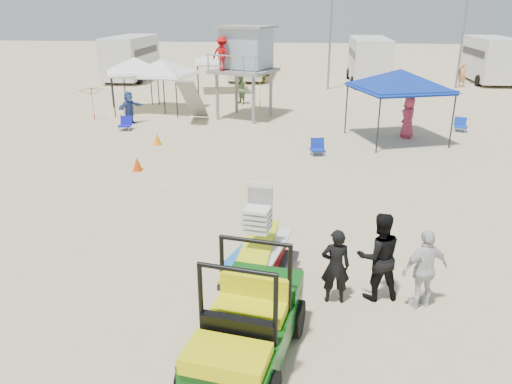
# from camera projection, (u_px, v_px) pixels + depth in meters

# --- Properties ---
(ground) EXTENTS (140.00, 140.00, 0.00)m
(ground) POSITION_uv_depth(u_px,v_px,m) (215.00, 306.00, 9.86)
(ground) COLOR beige
(ground) RESTS_ON ground
(utility_cart) EXTENTS (1.76, 2.84, 2.01)m
(utility_cart) POSITION_uv_depth(u_px,v_px,m) (245.00, 316.00, 7.95)
(utility_cart) COLOR #0B480F
(utility_cart) RESTS_ON ground
(surf_trailer) EXTENTS (1.55, 2.41, 2.04)m
(surf_trailer) POSITION_uv_depth(u_px,v_px,m) (260.00, 253.00, 10.16)
(surf_trailer) COLOR black
(surf_trailer) RESTS_ON ground
(man_left) EXTENTS (0.60, 0.41, 1.57)m
(man_left) POSITION_uv_depth(u_px,v_px,m) (335.00, 266.00, 9.75)
(man_left) COLOR black
(man_left) RESTS_ON ground
(man_mid) EXTENTS (1.02, 0.86, 1.84)m
(man_mid) POSITION_uv_depth(u_px,v_px,m) (379.00, 256.00, 9.85)
(man_mid) COLOR black
(man_mid) RESTS_ON ground
(man_right) EXTENTS (1.04, 0.74, 1.64)m
(man_right) POSITION_uv_depth(u_px,v_px,m) (425.00, 269.00, 9.57)
(man_right) COLOR silver
(man_right) RESTS_ON ground
(lifeguard_tower) EXTENTS (3.57, 3.57, 4.46)m
(lifeguard_tower) POSITION_uv_depth(u_px,v_px,m) (243.00, 52.00, 24.98)
(lifeguard_tower) COLOR gray
(lifeguard_tower) RESTS_ON ground
(canopy_blue) EXTENTS (4.33, 4.33, 3.45)m
(canopy_blue) POSITION_uv_depth(u_px,v_px,m) (401.00, 73.00, 20.73)
(canopy_blue) COLOR black
(canopy_blue) RESTS_ON ground
(canopy_white_a) EXTENTS (3.61, 3.61, 3.18)m
(canopy_white_a) POSITION_uv_depth(u_px,v_px,m) (161.00, 62.00, 26.81)
(canopy_white_a) COLOR black
(canopy_white_a) RESTS_ON ground
(canopy_white_b) EXTENTS (3.63, 3.63, 3.29)m
(canopy_white_b) POSITION_uv_depth(u_px,v_px,m) (134.00, 60.00, 26.84)
(canopy_white_b) COLOR black
(canopy_white_b) RESTS_ON ground
(canopy_white_c) EXTENTS (3.60, 3.60, 3.14)m
(canopy_white_c) POSITION_uv_depth(u_px,v_px,m) (219.00, 52.00, 32.73)
(canopy_white_c) COLOR black
(canopy_white_c) RESTS_ON ground
(umbrella_a) EXTENTS (2.16, 2.19, 1.71)m
(umbrella_a) POSITION_uv_depth(u_px,v_px,m) (92.00, 103.00, 25.22)
(umbrella_a) COLOR red
(umbrella_a) RESTS_ON ground
(umbrella_b) EXTENTS (2.75, 2.77, 1.87)m
(umbrella_b) POSITION_uv_depth(u_px,v_px,m) (261.00, 92.00, 28.08)
(umbrella_b) COLOR gold
(umbrella_b) RESTS_ON ground
(cone_near) EXTENTS (0.34, 0.34, 0.50)m
(cone_near) POSITION_uv_depth(u_px,v_px,m) (137.00, 164.00, 17.73)
(cone_near) COLOR #D64106
(cone_near) RESTS_ON ground
(cone_far) EXTENTS (0.34, 0.34, 0.50)m
(cone_far) POSITION_uv_depth(u_px,v_px,m) (157.00, 139.00, 20.99)
(cone_far) COLOR orange
(cone_far) RESTS_ON ground
(beach_chair_a) EXTENTS (0.58, 0.62, 0.64)m
(beach_chair_a) POSITION_uv_depth(u_px,v_px,m) (126.00, 123.00, 23.45)
(beach_chair_a) COLOR #1013B2
(beach_chair_a) RESTS_ON ground
(beach_chair_b) EXTENTS (0.64, 0.69, 0.64)m
(beach_chair_b) POSITION_uv_depth(u_px,v_px,m) (317.00, 147.00, 19.62)
(beach_chair_b) COLOR #0F2AA6
(beach_chair_b) RESTS_ON ground
(beach_chair_c) EXTENTS (0.70, 0.77, 0.64)m
(beach_chair_c) POSITION_uv_depth(u_px,v_px,m) (461.00, 124.00, 23.20)
(beach_chair_c) COLOR #1037B4
(beach_chair_c) RESTS_ON ground
(rv_far_left) EXTENTS (2.64, 6.80, 3.25)m
(rv_far_left) POSITION_uv_depth(u_px,v_px,m) (131.00, 56.00, 38.27)
(rv_far_left) COLOR silver
(rv_far_left) RESTS_ON ground
(rv_mid_left) EXTENTS (2.65, 6.50, 3.25)m
(rv_mid_left) POSITION_uv_depth(u_px,v_px,m) (249.00, 55.00, 38.79)
(rv_mid_left) COLOR silver
(rv_mid_left) RESTS_ON ground
(rv_mid_right) EXTENTS (2.64, 7.00, 3.25)m
(rv_mid_right) POSITION_uv_depth(u_px,v_px,m) (369.00, 58.00, 36.52)
(rv_mid_right) COLOR silver
(rv_mid_right) RESTS_ON ground
(rv_far_right) EXTENTS (2.64, 6.60, 3.25)m
(rv_far_right) POSITION_uv_depth(u_px,v_px,m) (490.00, 58.00, 37.04)
(rv_far_right) COLOR silver
(rv_far_right) RESTS_ON ground
(light_pole_left) EXTENTS (0.14, 0.14, 8.00)m
(light_pole_left) POSITION_uv_depth(u_px,v_px,m) (331.00, 29.00, 33.25)
(light_pole_left) COLOR slate
(light_pole_left) RESTS_ON ground
(light_pole_right) EXTENTS (0.14, 0.14, 8.00)m
(light_pole_right) POSITION_uv_depth(u_px,v_px,m) (464.00, 28.00, 33.76)
(light_pole_right) COLOR slate
(light_pole_right) RESTS_ON ground
(distant_beachgoers) EXTENTS (20.41, 15.64, 1.83)m
(distant_beachgoers) POSITION_uv_depth(u_px,v_px,m) (279.00, 99.00, 26.29)
(distant_beachgoers) COLOR #D79350
(distant_beachgoers) RESTS_ON ground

